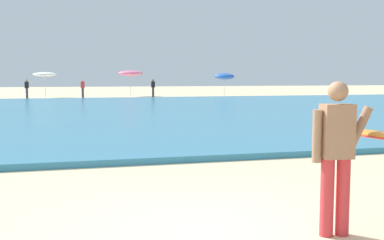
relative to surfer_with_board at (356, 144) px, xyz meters
The scene contains 9 objects.
ground_plane 1.90m from the surfer_with_board, 159.94° to the left, with size 160.00×160.00×0.00m, color beige.
sea 18.74m from the surfer_with_board, 94.58° to the left, with size 120.00×28.00×0.14m, color teal.
surfer_with_board is the anchor object (origin of this frame).
beach_umbrella_1 37.69m from the surfer_with_board, 98.23° to the left, with size 1.99×2.00×2.23m.
beach_umbrella_2 37.84m from the surfer_with_board, 86.83° to the left, with size 2.26×2.27×2.38m.
beach_umbrella_3 37.89m from the surfer_with_board, 73.64° to the left, with size 1.88×1.91×2.18m.
beachgoer_near_row_left 35.22m from the surfer_with_board, 93.68° to the left, with size 0.32×0.20×1.58m.
beachgoer_near_row_mid 36.15m from the surfer_with_board, 83.87° to the left, with size 0.32×0.20×1.58m.
beachgoer_near_row_right 36.72m from the surfer_with_board, 100.65° to the left, with size 0.32×0.20×1.58m.
Camera 1 is at (-1.54, -4.96, 1.78)m, focal length 42.80 mm.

